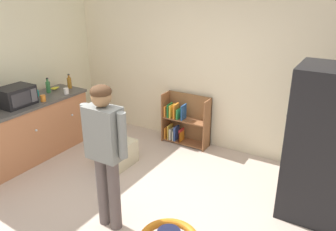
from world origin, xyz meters
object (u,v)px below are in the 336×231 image
at_px(banana_bunch, 55,88).
at_px(orange_cup, 43,98).
at_px(microwave, 16,96).
at_px(white_cup, 66,91).
at_px(refrigerator, 322,145).
at_px(green_glass_bottle, 48,87).
at_px(amber_bottle, 69,83).
at_px(pet_carrier, 117,154).
at_px(standing_person, 105,146).
at_px(teal_cup, 36,93).
at_px(kitchen_counter, 23,132).
at_px(bookshelf, 184,122).

distance_m(banana_bunch, orange_cup, 0.59).
height_order(microwave, banana_bunch, microwave).
bearing_deg(white_cup, refrigerator, 2.20).
distance_m(green_glass_bottle, amber_bottle, 0.37).
bearing_deg(amber_bottle, white_cup, -54.17).
distance_m(pet_carrier, microwave, 1.67).
height_order(standing_person, banana_bunch, standing_person).
xyz_separation_m(refrigerator, microwave, (-4.01, -0.90, 0.15)).
relative_size(refrigerator, teal_cup, 18.74).
xyz_separation_m(banana_bunch, orange_cup, (0.30, -0.51, 0.02)).
bearing_deg(pet_carrier, standing_person, -54.26).
xyz_separation_m(pet_carrier, banana_bunch, (-1.42, 0.22, 0.75)).
height_order(refrigerator, standing_person, refrigerator).
distance_m(banana_bunch, amber_bottle, 0.24).
bearing_deg(teal_cup, microwave, -75.84).
bearing_deg(kitchen_counter, pet_carrier, 23.66).
distance_m(refrigerator, white_cup, 3.81).
relative_size(refrigerator, standing_person, 1.08).
bearing_deg(microwave, amber_bottle, 88.70).
distance_m(refrigerator, microwave, 4.12).
bearing_deg(bookshelf, amber_bottle, -155.60).
bearing_deg(standing_person, amber_bottle, 143.92).
xyz_separation_m(orange_cup, teal_cup, (-0.29, 0.11, 0.00)).
height_order(refrigerator, microwave, refrigerator).
distance_m(kitchen_counter, white_cup, 0.91).
bearing_deg(pet_carrier, bookshelf, 68.04).
bearing_deg(kitchen_counter, white_cup, 73.45).
relative_size(kitchen_counter, amber_bottle, 8.85).
bearing_deg(orange_cup, kitchen_counter, -123.41).
xyz_separation_m(bookshelf, pet_carrier, (-0.49, -1.21, -0.19)).
height_order(kitchen_counter, orange_cup, orange_cup).
height_order(refrigerator, green_glass_bottle, refrigerator).
height_order(kitchen_counter, amber_bottle, amber_bottle).
xyz_separation_m(standing_person, pet_carrier, (-0.80, 1.11, -0.82)).
distance_m(pet_carrier, white_cup, 1.35).
bearing_deg(pet_carrier, green_glass_bottle, 177.83).
bearing_deg(standing_person, kitchen_counter, 165.84).
xyz_separation_m(kitchen_counter, orange_cup, (0.19, 0.29, 0.50)).
distance_m(kitchen_counter, banana_bunch, 0.94).
distance_m(green_glass_bottle, white_cup, 0.32).
bearing_deg(bookshelf, refrigerator, -22.22).
bearing_deg(kitchen_counter, orange_cup, 56.59).
distance_m(refrigerator, teal_cup, 4.15).
distance_m(pet_carrier, banana_bunch, 1.62).
distance_m(bookshelf, microwave, 2.63).
height_order(banana_bunch, teal_cup, teal_cup).
xyz_separation_m(microwave, orange_cup, (0.18, 0.32, -0.09)).
distance_m(amber_bottle, teal_cup, 0.60).
bearing_deg(white_cup, bookshelf, 33.59).
bearing_deg(teal_cup, green_glass_bottle, 85.60).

